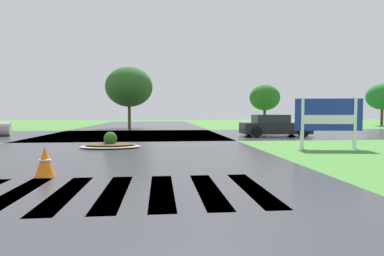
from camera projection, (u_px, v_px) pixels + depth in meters
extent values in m
cube|color=#35353A|center=(112.00, 153.00, 11.84)|extent=(11.56, 80.00, 0.01)
cube|color=#35353A|center=(133.00, 135.00, 21.31)|extent=(90.00, 10.40, 0.01)
cube|color=white|center=(15.00, 194.00, 5.89)|extent=(0.45, 2.86, 0.01)
cube|color=white|center=(65.00, 193.00, 5.98)|extent=(0.45, 2.86, 0.01)
cube|color=white|center=(114.00, 192.00, 6.07)|extent=(0.45, 2.86, 0.01)
cube|color=white|center=(162.00, 191.00, 6.16)|extent=(0.45, 2.86, 0.01)
cube|color=white|center=(208.00, 190.00, 6.24)|extent=(0.45, 2.86, 0.01)
cube|color=white|center=(253.00, 189.00, 6.33)|extent=(0.45, 2.86, 0.01)
cube|color=white|center=(355.00, 123.00, 13.17)|extent=(0.14, 0.14, 2.12)
cube|color=white|center=(302.00, 123.00, 13.27)|extent=(0.14, 0.14, 2.12)
cube|color=navy|center=(329.00, 115.00, 13.20)|extent=(2.72, 0.49, 1.33)
cube|color=white|center=(328.00, 119.00, 13.21)|extent=(2.07, 0.40, 0.37)
ellipsoid|color=#9E9B93|center=(110.00, 146.00, 13.59)|extent=(2.55, 1.66, 0.12)
ellipsoid|color=brown|center=(110.00, 144.00, 13.59)|extent=(2.09, 1.36, 0.10)
sphere|color=#2D6023|center=(110.00, 138.00, 13.58)|extent=(0.56, 0.56, 0.56)
cube|color=black|center=(275.00, 128.00, 19.99)|extent=(4.24, 1.83, 0.68)
cube|color=#1E232B|center=(270.00, 119.00, 19.94)|extent=(2.07, 1.58, 0.50)
cylinder|color=black|center=(291.00, 130.00, 21.02)|extent=(0.64, 0.23, 0.64)
cylinder|color=black|center=(303.00, 132.00, 19.21)|extent=(0.64, 0.23, 0.64)
cylinder|color=black|center=(249.00, 130.00, 20.79)|extent=(0.64, 0.23, 0.64)
cylinder|color=black|center=(257.00, 132.00, 18.98)|extent=(0.64, 0.23, 0.64)
cone|color=orange|center=(45.00, 161.00, 7.55)|extent=(0.46, 0.46, 0.71)
torus|color=white|center=(45.00, 160.00, 7.54)|extent=(0.28, 0.28, 0.04)
cube|color=orange|center=(45.00, 176.00, 7.56)|extent=(0.36, 0.36, 0.03)
cylinder|color=#4C3823|center=(129.00, 116.00, 30.48)|extent=(0.28, 0.28, 2.35)
ellipsoid|color=#2B5C22|center=(129.00, 87.00, 30.35)|extent=(4.45, 4.45, 3.78)
cylinder|color=#4C3823|center=(265.00, 117.00, 34.14)|extent=(0.28, 0.28, 1.93)
ellipsoid|color=#28681F|center=(265.00, 98.00, 34.03)|extent=(3.21, 3.21, 2.73)
cylinder|color=#4C3823|center=(382.00, 116.00, 35.48)|extent=(0.28, 0.28, 2.04)
ellipsoid|color=#24702C|center=(382.00, 97.00, 35.37)|extent=(3.39, 3.39, 2.89)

